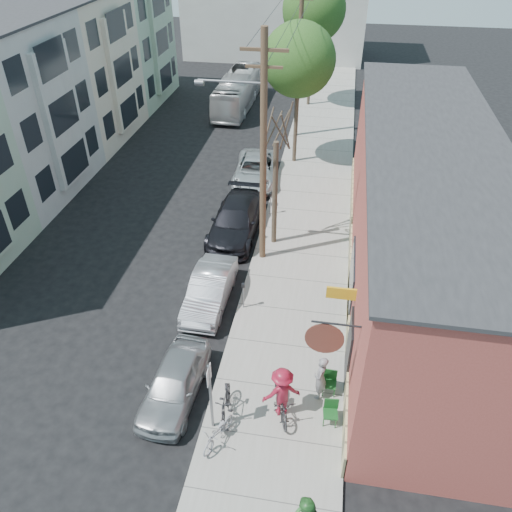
% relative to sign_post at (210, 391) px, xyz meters
% --- Properties ---
extents(ground, '(120.00, 120.00, 0.00)m').
position_rel_sign_post_xyz_m(ground, '(-2.35, 3.89, -1.83)').
color(ground, black).
extents(sidewalk, '(4.50, 58.00, 0.15)m').
position_rel_sign_post_xyz_m(sidewalk, '(1.90, 14.89, -1.76)').
color(sidewalk, gray).
rests_on(sidewalk, ground).
extents(cafe_building, '(6.60, 20.20, 6.61)m').
position_rel_sign_post_xyz_m(cafe_building, '(6.64, 8.88, 1.47)').
color(cafe_building, '#953F37').
rests_on(cafe_building, ground).
extents(apartment_row, '(6.30, 32.00, 9.00)m').
position_rel_sign_post_xyz_m(apartment_row, '(-14.20, 17.89, 2.67)').
color(apartment_row, '#9DB599').
rests_on(apartment_row, ground).
extents(sign_post, '(0.07, 0.45, 2.80)m').
position_rel_sign_post_xyz_m(sign_post, '(0.00, 0.00, 0.00)').
color(sign_post, slate).
rests_on(sign_post, sidewalk).
extents(parking_meter_near, '(0.14, 0.14, 1.24)m').
position_rel_sign_post_xyz_m(parking_meter_near, '(-0.10, 5.70, -0.85)').
color(parking_meter_near, slate).
rests_on(parking_meter_near, sidewalk).
extents(parking_meter_far, '(0.14, 0.14, 1.24)m').
position_rel_sign_post_xyz_m(parking_meter_far, '(-0.10, 13.20, -0.85)').
color(parking_meter_far, slate).
rests_on(parking_meter_far, sidewalk).
extents(utility_pole_near, '(3.57, 0.28, 10.00)m').
position_rel_sign_post_xyz_m(utility_pole_near, '(0.04, 9.36, 3.58)').
color(utility_pole_near, '#503A28').
rests_on(utility_pole_near, sidewalk).
extents(utility_pole_far, '(1.80, 0.28, 10.00)m').
position_rel_sign_post_xyz_m(utility_pole_far, '(0.10, 24.15, 3.51)').
color(utility_pole_far, '#503A28').
rests_on(utility_pole_far, sidewalk).
extents(tree_bare, '(0.24, 0.24, 5.15)m').
position_rel_sign_post_xyz_m(tree_bare, '(0.45, 10.68, 0.89)').
color(tree_bare, '#44392C').
rests_on(tree_bare, sidewalk).
extents(tree_leafy_mid, '(4.19, 4.19, 8.26)m').
position_rel_sign_post_xyz_m(tree_leafy_mid, '(0.45, 19.96, 4.47)').
color(tree_leafy_mid, '#44392C').
rests_on(tree_leafy_mid, sidewalk).
extents(tree_leafy_far, '(4.63, 4.63, 9.28)m').
position_rel_sign_post_xyz_m(tree_leafy_far, '(0.45, 30.66, 5.26)').
color(tree_leafy_far, '#44392C').
rests_on(tree_leafy_far, sidewalk).
extents(patio_chair_a, '(0.53, 0.53, 0.88)m').
position_rel_sign_post_xyz_m(patio_chair_a, '(3.56, 1.94, -1.24)').
color(patio_chair_a, '#14481B').
rests_on(patio_chair_a, sidewalk).
extents(patio_chair_b, '(0.54, 0.54, 0.88)m').
position_rel_sign_post_xyz_m(patio_chair_b, '(3.65, 0.75, -1.24)').
color(patio_chair_b, '#14481B').
rests_on(patio_chair_b, sidewalk).
extents(patron_grey, '(0.49, 0.69, 1.76)m').
position_rel_sign_post_xyz_m(patron_grey, '(3.24, 1.76, -0.80)').
color(patron_grey, slate).
rests_on(patron_grey, sidewalk).
extents(cyclist, '(1.43, 1.15, 1.94)m').
position_rel_sign_post_xyz_m(cyclist, '(2.07, 0.89, -0.71)').
color(cyclist, maroon).
rests_on(cyclist, sidewalk).
extents(cyclist_bike, '(1.23, 2.04, 1.01)m').
position_rel_sign_post_xyz_m(cyclist_bike, '(2.07, 0.89, -1.18)').
color(cyclist_bike, black).
rests_on(cyclist_bike, sidewalk).
extents(parked_bike_a, '(0.61, 1.80, 1.06)m').
position_rel_sign_post_xyz_m(parked_bike_a, '(0.31, 0.51, -1.15)').
color(parked_bike_a, black).
rests_on(parked_bike_a, sidewalk).
extents(parked_bike_b, '(1.09, 1.68, 0.83)m').
position_rel_sign_post_xyz_m(parked_bike_b, '(0.31, -0.51, -1.27)').
color(parked_bike_b, gray).
rests_on(parked_bike_b, sidewalk).
extents(car_0, '(1.82, 4.09, 1.37)m').
position_rel_sign_post_xyz_m(car_0, '(-1.55, 1.04, -1.15)').
color(car_0, '#97999E').
rests_on(car_0, ground).
extents(car_1, '(1.55, 4.28, 1.40)m').
position_rel_sign_post_xyz_m(car_1, '(-1.55, 5.92, -1.13)').
color(car_1, '#B9BAC2').
rests_on(car_1, ground).
extents(car_2, '(2.26, 5.46, 1.58)m').
position_rel_sign_post_xyz_m(car_2, '(-1.55, 11.27, -1.04)').
color(car_2, black).
rests_on(car_2, ground).
extents(car_3, '(2.68, 5.27, 1.43)m').
position_rel_sign_post_xyz_m(car_3, '(-1.55, 17.05, -1.12)').
color(car_3, '#B6BCBE').
rests_on(car_3, ground).
extents(bus, '(2.31, 9.39, 2.61)m').
position_rel_sign_post_xyz_m(bus, '(-5.08, 29.37, -0.53)').
color(bus, silver).
rests_on(bus, ground).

